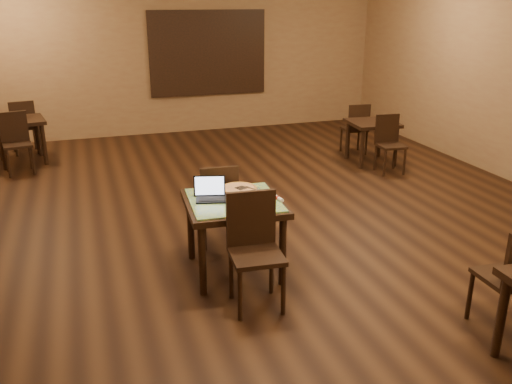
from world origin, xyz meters
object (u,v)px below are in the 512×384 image
object	(u,v)px
laptop	(211,193)
other_table_b_chair_far	(23,124)
chair_main_near	(254,243)
pizza_pan	(239,190)
other_table_a_chair_near	(389,140)
other_table_a	(372,128)
other_table_a_chair_far	(356,126)
other_table_b	(19,127)
chair_main_far	(218,201)
other_table_b_chair_near	(16,139)
tiled_table	(234,209)

from	to	relation	value
laptop	other_table_b_chair_far	distance (m)	5.61
chair_main_near	pizza_pan	bearing A→B (deg)	86.45
pizza_pan	other_table_a_chair_near	world-z (taller)	other_table_a_chair_near
other_table_a	other_table_a_chair_far	world-z (taller)	other_table_a_chair_far
chair_main_near	other_table_b	xyz separation A→B (m)	(-2.30, 5.36, 0.03)
chair_main_far	other_table_a_chair_far	world-z (taller)	chair_main_far
other_table_b_chair_near	other_table_a	bearing A→B (deg)	-22.53
other_table_b_chair_near	other_table_b	bearing A→B (deg)	78.70
chair_main_near	laptop	bearing A→B (deg)	110.27
tiled_table	other_table_b_chair_near	bearing A→B (deg)	122.38
chair_main_far	pizza_pan	size ratio (longest dim) A/B	2.34
chair_main_far	pizza_pan	world-z (taller)	chair_main_far
tiled_table	laptop	size ratio (longest dim) A/B	2.80
other_table_a_chair_near	chair_main_near	bearing A→B (deg)	-132.04
pizza_pan	other_table_b_chair_near	distance (m)	4.65
chair_main_far	other_table_a_chair_far	bearing A→B (deg)	-135.24
other_table_a_chair_far	chair_main_far	bearing A→B (deg)	46.14
other_table_b_chair_far	other_table_a_chair_near	bearing A→B (deg)	142.64
other_table_a_chair_near	other_table_a_chair_far	bearing A→B (deg)	94.82
tiled_table	other_table_a	size ratio (longest dim) A/B	1.24
tiled_table	other_table_b	xyz separation A→B (m)	(-2.29, 4.75, -0.06)
other_table_b_chair_near	pizza_pan	bearing A→B (deg)	-68.35
laptop	chair_main_near	bearing A→B (deg)	-59.28
chair_main_far	other_table_b_chair_near	size ratio (longest dim) A/B	1.00
other_table_a_chair_far	other_table_b_chair_near	bearing A→B (deg)	-3.27
other_table_a_chair_near	other_table_b_chair_near	xyz separation A→B (m)	(-5.50, 1.76, 0.03)
chair_main_far	other_table_b	world-z (taller)	chair_main_far
chair_main_near	pizza_pan	xyz separation A→B (m)	(0.11, 0.85, 0.19)
laptop	other_table_b_chair_near	size ratio (longest dim) A/B	0.37
chair_main_near	laptop	distance (m)	0.78
tiled_table	other_table_a_chair_near	xyz separation A→B (m)	(3.20, 2.45, -0.16)
other_table_a	other_table_b_chair_near	world-z (taller)	other_table_b_chair_near
chair_main_far	other_table_b	distance (m)	4.72
tiled_table	other_table_b_chair_near	distance (m)	4.80
chair_main_near	other_table_b	bearing A→B (deg)	117.26
other_table_b	chair_main_far	bearing A→B (deg)	-70.86
tiled_table	other_table_b	distance (m)	5.28
pizza_pan	other_table_b	bearing A→B (deg)	118.13
other_table_a	other_table_b	distance (m)	5.77
other_table_a	pizza_pan	bearing A→B (deg)	-134.23
laptop	other_table_a	xyz separation A→B (m)	(3.39, 2.87, -0.25)
other_table_a_chair_near	other_table_b	size ratio (longest dim) A/B	1.00
tiled_table	other_table_b_chair_far	world-z (taller)	other_table_b_chair_far
tiled_table	pizza_pan	distance (m)	0.29
laptop	other_table_b_chair_far	size ratio (longest dim) A/B	0.37
other_table_a_chair_near	other_table_b_chair_far	world-z (taller)	other_table_b_chair_far
other_table_a	other_table_b_chair_far	size ratio (longest dim) A/B	0.84
chair_main_near	other_table_a_chair_near	world-z (taller)	chair_main_near
chair_main_far	other_table_a_chair_far	xyz separation A→B (m)	(3.19, 2.87, -0.03)
other_table_b	other_table_b_chair_far	size ratio (longest dim) A/B	0.95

